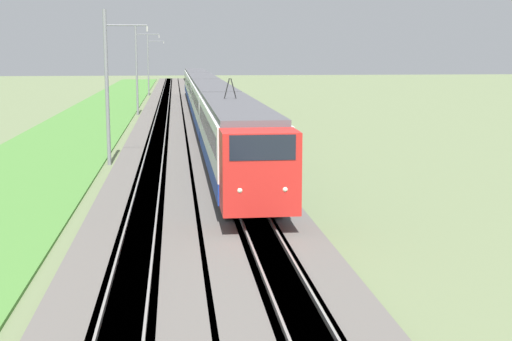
# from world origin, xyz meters

# --- Properties ---
(ballast_main) EXTENTS (240.00, 4.40, 0.30)m
(ballast_main) POSITION_xyz_m (50.00, 0.00, 0.15)
(ballast_main) COLOR #605B56
(ballast_main) RESTS_ON ground
(ballast_adjacent) EXTENTS (240.00, 4.40, 0.30)m
(ballast_adjacent) POSITION_xyz_m (50.00, -4.23, 0.15)
(ballast_adjacent) COLOR #605B56
(ballast_adjacent) RESTS_ON ground
(track_main) EXTENTS (240.00, 1.57, 0.45)m
(track_main) POSITION_xyz_m (50.00, 0.00, 0.16)
(track_main) COLOR #4C4238
(track_main) RESTS_ON ground
(track_adjacent) EXTENTS (240.00, 1.57, 0.45)m
(track_adjacent) POSITION_xyz_m (50.00, -4.23, 0.16)
(track_adjacent) COLOR #4C4238
(track_adjacent) RESTS_ON ground
(grass_verge) EXTENTS (240.00, 8.09, 0.12)m
(grass_verge) POSITION_xyz_m (50.00, 6.99, 0.06)
(grass_verge) COLOR #4C8438
(grass_verge) RESTS_ON ground
(passenger_train) EXTENTS (84.37, 2.86, 5.24)m
(passenger_train) POSITION_xyz_m (63.31, -4.23, 2.47)
(passenger_train) COLOR red
(passenger_train) RESTS_ON ground
(catenary_mast_mid) EXTENTS (0.22, 2.56, 9.02)m
(catenary_mast_mid) POSITION_xyz_m (39.52, 2.54, 4.65)
(catenary_mast_mid) COLOR slate
(catenary_mast_mid) RESTS_ON ground
(catenary_mast_far) EXTENTS (0.22, 2.56, 9.29)m
(catenary_mast_far) POSITION_xyz_m (73.28, 2.54, 4.79)
(catenary_mast_far) COLOR slate
(catenary_mast_far) RESTS_ON ground
(catenary_mast_distant) EXTENTS (0.22, 2.56, 9.07)m
(catenary_mast_distant) POSITION_xyz_m (107.03, 2.54, 4.68)
(catenary_mast_distant) COLOR slate
(catenary_mast_distant) RESTS_ON ground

